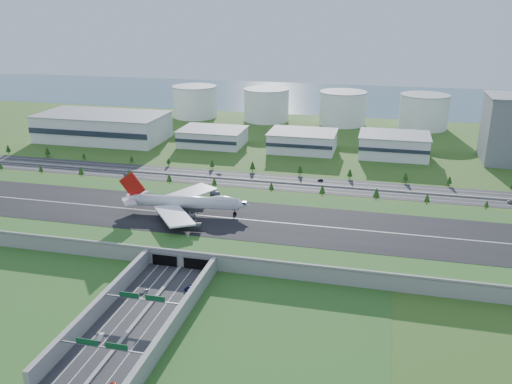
% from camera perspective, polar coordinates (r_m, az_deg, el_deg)
% --- Properties ---
extents(ground, '(1200.00, 1200.00, 0.00)m').
position_cam_1_polar(ground, '(323.84, -4.74, -3.91)').
color(ground, '#39561A').
rests_on(ground, ground).
extents(airfield_deck, '(520.00, 100.00, 9.20)m').
position_cam_1_polar(airfield_deck, '(322.15, -4.77, -3.24)').
color(airfield_deck, gray).
rests_on(airfield_deck, ground).
extents(underpass_road, '(38.80, 120.40, 8.00)m').
position_cam_1_polar(underpass_road, '(240.61, -12.27, -12.28)').
color(underpass_road, '#28282B').
rests_on(underpass_road, ground).
extents(sign_gantry_near, '(38.70, 0.70, 9.80)m').
position_cam_1_polar(sign_gantry_near, '(242.15, -11.88, -11.05)').
color(sign_gantry_near, gray).
rests_on(sign_gantry_near, ground).
extents(sign_gantry_far, '(38.70, 0.70, 9.80)m').
position_cam_1_polar(sign_gantry_far, '(216.34, -15.90, -15.50)').
color(sign_gantry_far, gray).
rests_on(sign_gantry_far, ground).
extents(north_expressway, '(560.00, 36.00, 0.12)m').
position_cam_1_polar(north_expressway, '(409.13, -0.63, 1.24)').
color(north_expressway, '#28282B').
rests_on(north_expressway, ground).
extents(tree_row, '(506.66, 48.75, 8.49)m').
position_cam_1_polar(tree_row, '(407.09, -0.63, 1.83)').
color(tree_row, '#3D2819').
rests_on(tree_row, ground).
extents(hangar_west, '(120.00, 60.00, 25.00)m').
position_cam_1_polar(hangar_west, '(549.10, -15.82, 6.60)').
color(hangar_west, silver).
rests_on(hangar_west, ground).
extents(hangar_mid_a, '(58.00, 42.00, 15.00)m').
position_cam_1_polar(hangar_mid_a, '(511.02, -4.58, 5.78)').
color(hangar_mid_a, silver).
rests_on(hangar_mid_a, ground).
extents(hangar_mid_b, '(58.00, 42.00, 17.00)m').
position_cam_1_polar(hangar_mid_b, '(491.67, 4.92, 5.34)').
color(hangar_mid_b, silver).
rests_on(hangar_mid_b, ground).
extents(hangar_mid_c, '(58.00, 42.00, 19.00)m').
position_cam_1_polar(hangar_mid_c, '(486.49, 14.31, 4.77)').
color(hangar_mid_c, silver).
rests_on(hangar_mid_c, ground).
extents(fuel_tank_a, '(50.00, 50.00, 35.00)m').
position_cam_1_polar(fuel_tank_a, '(639.24, -6.45, 9.41)').
color(fuel_tank_a, white).
rests_on(fuel_tank_a, ground).
extents(fuel_tank_b, '(50.00, 50.00, 35.00)m').
position_cam_1_polar(fuel_tank_b, '(615.85, 1.11, 9.15)').
color(fuel_tank_b, white).
rests_on(fuel_tank_b, ground).
extents(fuel_tank_c, '(50.00, 50.00, 35.00)m').
position_cam_1_polar(fuel_tank_c, '(603.63, 9.10, 8.70)').
color(fuel_tank_c, white).
rests_on(fuel_tank_c, ground).
extents(fuel_tank_d, '(50.00, 50.00, 35.00)m').
position_cam_1_polar(fuel_tank_d, '(603.25, 17.24, 8.06)').
color(fuel_tank_d, white).
rests_on(fuel_tank_d, ground).
extents(bay_water, '(1200.00, 260.00, 0.06)m').
position_cam_1_polar(bay_water, '(778.22, 6.41, 9.91)').
color(bay_water, '#3A6070').
rests_on(bay_water, ground).
extents(boeing_747, '(79.30, 74.61, 24.54)m').
position_cam_1_polar(boeing_747, '(325.91, -7.44, -1.03)').
color(boeing_747, silver).
rests_on(boeing_747, airfield_deck).
extents(car_0, '(3.15, 4.57, 1.45)m').
position_cam_1_polar(car_0, '(261.18, -11.71, -10.17)').
color(car_0, '#BBBCC0').
rests_on(car_0, ground).
extents(car_1, '(2.62, 5.26, 1.66)m').
position_cam_1_polar(car_1, '(233.47, -16.05, -14.44)').
color(car_1, silver).
rests_on(car_1, ground).
extents(car_2, '(4.10, 6.44, 1.65)m').
position_cam_1_polar(car_2, '(260.37, -6.99, -9.95)').
color(car_2, '#0C0F3C').
rests_on(car_2, ground).
extents(car_4, '(4.00, 1.70, 1.35)m').
position_cam_1_polar(car_4, '(432.70, -13.54, 1.81)').
color(car_4, '#5E5E63').
rests_on(car_4, ground).
extents(car_5, '(4.35, 2.85, 1.36)m').
position_cam_1_polar(car_5, '(410.02, 6.79, 1.25)').
color(car_5, black).
rests_on(car_5, ground).
extents(car_6, '(5.82, 3.47, 1.51)m').
position_cam_1_polar(car_6, '(401.54, 25.30, -0.94)').
color(car_6, '#B6B6BB').
rests_on(car_6, ground).
extents(car_7, '(4.93, 3.31, 1.32)m').
position_cam_1_polar(car_7, '(423.75, -3.94, 1.95)').
color(car_7, silver).
rests_on(car_7, ground).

